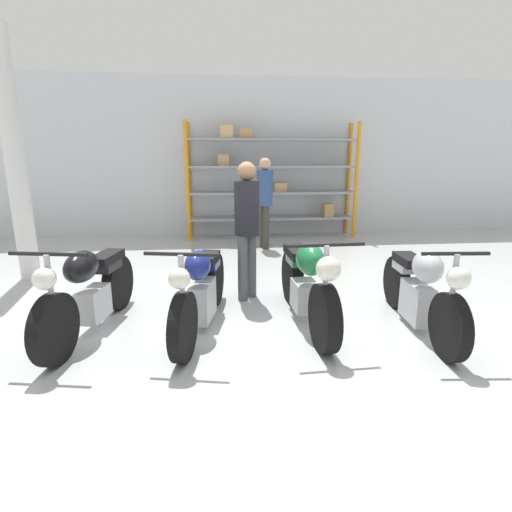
# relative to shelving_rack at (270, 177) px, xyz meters

# --- Properties ---
(ground_plane) EXTENTS (30.00, 30.00, 0.00)m
(ground_plane) POSITION_rel_shelving_rack_xyz_m (-0.78, -5.08, -1.38)
(ground_plane) COLOR #B2B7B7
(back_wall) EXTENTS (30.00, 0.08, 3.60)m
(back_wall) POSITION_rel_shelving_rack_xyz_m (-0.78, 0.37, 0.42)
(back_wall) COLOR silver
(back_wall) RESTS_ON ground_plane
(shelving_rack) EXTENTS (3.89, 0.63, 2.60)m
(shelving_rack) POSITION_rel_shelving_rack_xyz_m (0.00, 0.00, 0.00)
(shelving_rack) COLOR orange
(shelving_rack) RESTS_ON ground_plane
(support_pillar) EXTENTS (0.28, 0.28, 3.60)m
(support_pillar) POSITION_rel_shelving_rack_xyz_m (-4.13, -2.97, 0.42)
(support_pillar) COLOR silver
(support_pillar) RESTS_ON ground_plane
(motorcycle_black) EXTENTS (0.71, 2.03, 1.04)m
(motorcycle_black) POSITION_rel_shelving_rack_xyz_m (-2.58, -5.08, -0.90)
(motorcycle_black) COLOR black
(motorcycle_black) RESTS_ON ground_plane
(motorcycle_blue) EXTENTS (0.73, 2.10, 1.02)m
(motorcycle_blue) POSITION_rel_shelving_rack_xyz_m (-1.42, -5.08, -0.93)
(motorcycle_blue) COLOR black
(motorcycle_blue) RESTS_ON ground_plane
(motorcycle_green) EXTENTS (0.75, 2.05, 1.06)m
(motorcycle_green) POSITION_rel_shelving_rack_xyz_m (-0.25, -5.07, -0.89)
(motorcycle_green) COLOR black
(motorcycle_green) RESTS_ON ground_plane
(motorcycle_silver) EXTENTS (0.61, 2.00, 1.02)m
(motorcycle_silver) POSITION_rel_shelving_rack_xyz_m (0.93, -5.35, -0.92)
(motorcycle_silver) COLOR black
(motorcycle_silver) RESTS_ON ground_plane
(person_browsing) EXTENTS (0.39, 0.39, 1.82)m
(person_browsing) POSITION_rel_shelving_rack_xyz_m (-0.26, -1.21, -0.30)
(person_browsing) COLOR #38332D
(person_browsing) RESTS_ON ground_plane
(person_near_rack) EXTENTS (0.45, 0.45, 1.78)m
(person_near_rack) POSITION_rel_shelving_rack_xyz_m (-0.85, -4.19, -0.32)
(person_near_rack) COLOR #595960
(person_near_rack) RESTS_ON ground_plane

